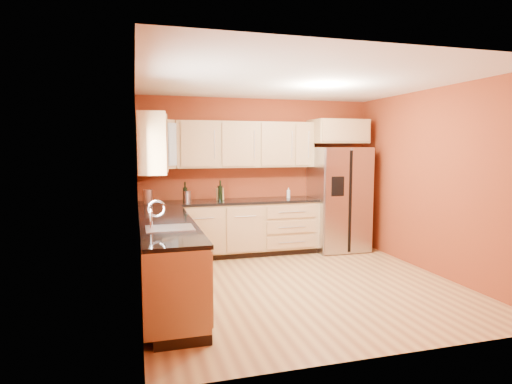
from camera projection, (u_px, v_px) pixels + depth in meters
The scene contains 23 objects.
floor at pixel (300, 284), 5.57m from camera, with size 4.00×4.00×0.00m, color #A16C3E.
ceiling at pixel (302, 81), 5.30m from camera, with size 4.00×4.00×0.00m, color white.
wall_back at pixel (258, 175), 7.35m from camera, with size 4.00×0.04×2.60m, color maroon.
wall_front at pixel (391, 206), 3.52m from camera, with size 4.00×0.04×2.60m, color maroon.
wall_left at pixel (138, 189), 4.89m from camera, with size 0.04×4.00×2.60m, color maroon.
wall_right at pixel (434, 182), 5.98m from camera, with size 0.04×4.00×2.60m, color maroon.
base_cabinets_back at pixel (230, 229), 7.00m from camera, with size 2.90×0.60×0.88m, color tan.
base_cabinets_left at pixel (167, 261), 5.06m from camera, with size 0.60×2.80×0.88m, color tan.
countertop_back at pixel (230, 202), 6.95m from camera, with size 2.90×0.62×0.04m, color black.
countertop_left at pixel (167, 222), 5.02m from camera, with size 0.62×2.80×0.04m, color black.
upper_cabinets_back at pixel (246, 145), 7.07m from camera, with size 2.30×0.33×0.75m, color tan.
upper_cabinets_left at pixel (150, 144), 5.58m from camera, with size 0.33×1.35×0.75m, color tan.
corner_upper_cabinet at pixel (159, 144), 6.53m from camera, with size 0.62×0.33×0.75m, color tan.
over_fridge_cabinet at pixel (338, 132), 7.35m from camera, with size 0.92×0.60×0.40m, color tan.
refrigerator at pixel (338, 199), 7.40m from camera, with size 0.90×0.75×1.78m, color silver.
window at pixel (140, 170), 4.39m from camera, with size 0.03×0.90×1.00m, color white.
sink_faucet at pixel (170, 215), 4.52m from camera, with size 0.50×0.42×0.30m, color silver, non-canonical shape.
canister_left at pixel (148, 197), 6.54m from camera, with size 0.13×0.13×0.21m, color silver.
canister_right at pixel (187, 197), 6.69m from camera, with size 0.11×0.11×0.18m, color silver.
wine_bottle_a at pixel (220, 191), 6.88m from camera, with size 0.07×0.07×0.33m, color black, non-canonical shape.
wine_bottle_b at pixel (185, 192), 6.77m from camera, with size 0.07×0.07×0.32m, color black, non-canonical shape.
knife_block at pixel (220, 194), 6.94m from camera, with size 0.10×0.09×0.20m, color tan.
soap_dispenser at pixel (288, 193), 7.27m from camera, with size 0.06×0.06×0.18m, color silver.
Camera 1 is at (-2.03, -5.05, 1.78)m, focal length 30.00 mm.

